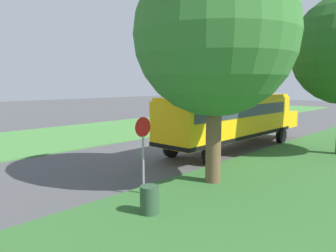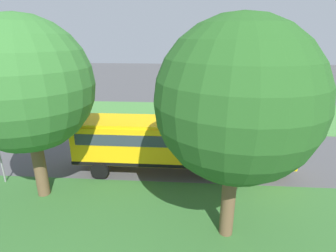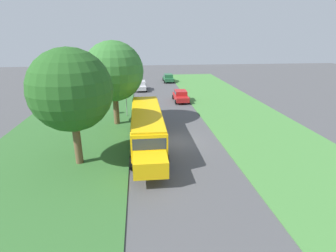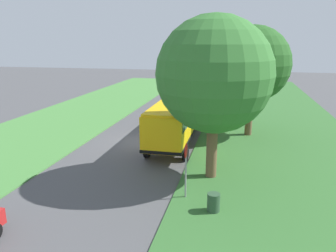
{
  "view_description": "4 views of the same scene",
  "coord_description": "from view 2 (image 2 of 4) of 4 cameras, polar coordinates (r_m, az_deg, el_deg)",
  "views": [
    {
      "loc": [
        -12.68,
        15.62,
        3.87
      ],
      "look_at": [
        -0.1,
        2.11,
        1.45
      ],
      "focal_mm": 35.0,
      "sensor_mm": 36.0,
      "label": 1
    },
    {
      "loc": [
        -16.57,
        -1.69,
        7.73
      ],
      "look_at": [
        0.01,
        -0.48,
        1.95
      ],
      "focal_mm": 28.0,
      "sensor_mm": 36.0,
      "label": 2
    },
    {
      "loc": [
        -3.03,
        -21.71,
        9.28
      ],
      "look_at": [
        -0.61,
        0.24,
        1.43
      ],
      "focal_mm": 28.0,
      "sensor_mm": 36.0,
      "label": 3
    },
    {
      "loc": [
        -6.84,
        22.32,
        7.33
      ],
      "look_at": [
        -2.32,
        1.68,
        1.78
      ],
      "focal_mm": 35.0,
      "sensor_mm": 36.0,
      "label": 4
    }
  ],
  "objects": [
    {
      "name": "ground_plane",
      "position": [
        18.37,
        -1.51,
        -5.74
      ],
      "size": [
        120.0,
        120.0,
        0.0
      ],
      "primitive_type": "plane",
      "color": "#4C4C4F"
    },
    {
      "name": "grass_far_side",
      "position": [
        26.76,
        0.36,
        2.45
      ],
      "size": [
        10.0,
        80.0,
        0.07
      ],
      "primitive_type": "cube",
      "color": "#47843D",
      "rests_on": "ground"
    },
    {
      "name": "school_bus",
      "position": [
        15.24,
        0.74,
        -3.24
      ],
      "size": [
        2.84,
        12.42,
        3.16
      ],
      "color": "yellow",
      "rests_on": "ground"
    },
    {
      "name": "oak_tree_beside_bus",
      "position": [
        9.11,
        14.62,
        5.75
      ],
      "size": [
        5.74,
        5.74,
        8.47
      ],
      "color": "brown",
      "rests_on": "ground"
    },
    {
      "name": "oak_tree_roadside_mid",
      "position": [
        13.08,
        -28.6,
        8.05
      ],
      "size": [
        6.04,
        6.04,
        8.66
      ],
      "color": "brown",
      "rests_on": "ground"
    }
  ]
}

